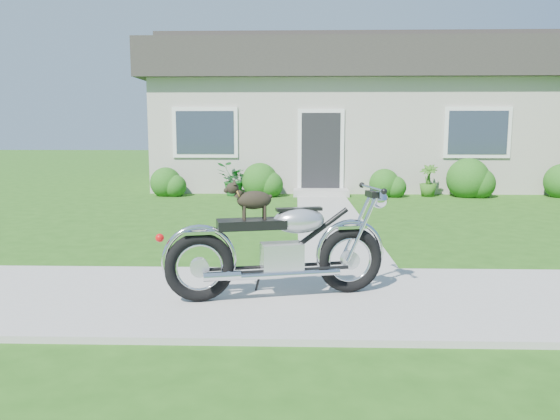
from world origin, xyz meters
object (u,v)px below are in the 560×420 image
Objects in this scene: potted_plant_left at (233,179)px; potted_plant_right at (428,181)px; house at (365,114)px; motorcycle_with_dog at (281,246)px.

potted_plant_right is (4.94, 0.00, -0.02)m from potted_plant_left.
house is 14.94× the size of potted_plant_left.
potted_plant_left is at bearing -137.43° from house.
house is at bearing 109.12° from potted_plant_right.
house is at bearing 65.90° from motorcycle_with_dog.
potted_plant_left is 0.38× the size of motorcycle_with_dog.
motorcycle_with_dog is at bearing -80.24° from potted_plant_left.
motorcycle_with_dog is (-2.27, -12.03, -1.61)m from house.
house reaches higher than motorcycle_with_dog.
potted_plant_left is at bearing 86.36° from motorcycle_with_dog.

